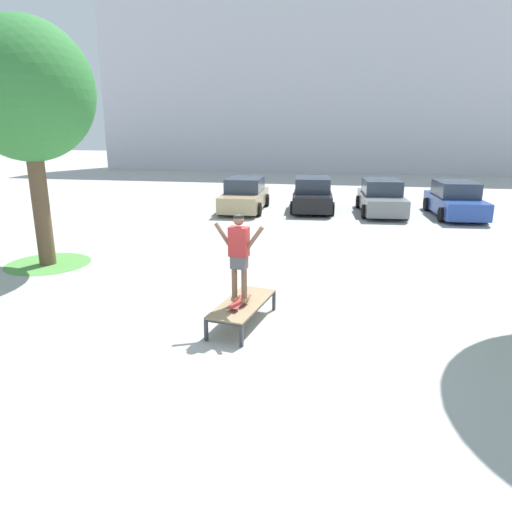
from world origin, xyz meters
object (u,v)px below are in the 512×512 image
tree_near_left (27,92)px  car_tan (245,196)px  skate_box (243,305)px  car_black (312,195)px  skateboard (240,302)px  car_blue (455,200)px  car_grey (381,198)px  skater (239,252)px

tree_near_left → car_tan: 10.98m
skate_box → car_tan: (-2.54, 12.64, 0.28)m
car_black → skateboard: bearing=-92.4°
car_black → car_blue: (6.16, -0.56, 0.00)m
car_black → car_grey: 3.10m
car_blue → tree_near_left: bearing=-143.4°
car_grey → car_blue: (3.08, -0.19, 0.00)m
skate_box → car_tan: car_tan is taller
car_tan → car_grey: size_ratio=0.99×
skateboard → car_tan: 13.04m
tree_near_left → car_grey: bearing=44.7°
car_blue → skate_box: bearing=-117.6°
tree_near_left → car_blue: tree_near_left is taller
car_black → tree_near_left: bearing=-124.0°
tree_near_left → skate_box: bearing=-26.2°
car_tan → car_black: size_ratio=0.99×
skateboard → car_tan: size_ratio=0.19×
skater → car_blue: size_ratio=0.39×
car_black → car_grey: size_ratio=1.00×
car_tan → car_grey: same height
car_grey → tree_near_left: bearing=-135.3°
skate_box → car_blue: bearing=62.4°
skate_box → car_tan: size_ratio=0.47×
skateboard → car_tan: car_tan is taller
skate_box → car_blue: car_blue is taller
car_tan → tree_near_left: bearing=-111.9°
skater → skate_box: bearing=79.7°
car_grey → car_tan: bearing=-176.6°
skater → car_blue: 14.63m
skateboard → car_grey: bearing=74.5°
car_tan → skateboard: bearing=-78.9°
skate_box → car_grey: size_ratio=0.47×
skateboard → skater: skater is taller
skate_box → car_blue: (6.70, 12.81, 0.28)m
skate_box → skateboard: size_ratio=2.44×
tree_near_left → car_blue: (13.05, 9.68, -3.97)m
car_blue → car_grey: bearing=176.5°
skate_box → car_grey: (3.62, 13.00, 0.28)m
tree_near_left → car_tan: bearing=68.1°
skateboard → tree_near_left: size_ratio=0.13×
skater → car_black: skater is taller
tree_near_left → car_blue: bearing=36.6°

